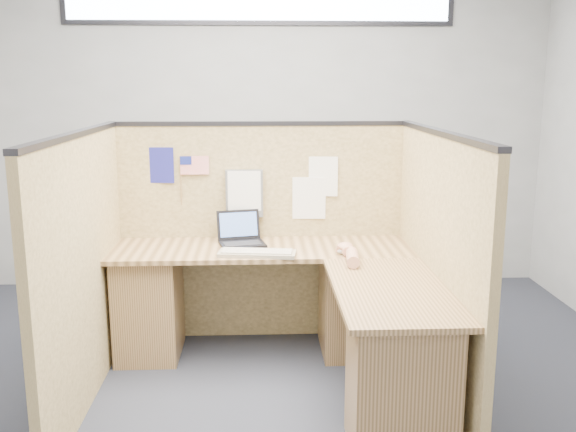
{
  "coord_description": "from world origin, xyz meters",
  "views": [
    {
      "loc": [
        -0.01,
        -3.39,
        1.79
      ],
      "look_at": [
        0.16,
        0.5,
        0.97
      ],
      "focal_mm": 40.0,
      "sensor_mm": 36.0,
      "label": 1
    }
  ],
  "objects_px": {
    "laptop": "(243,236)",
    "keyboard": "(257,253)",
    "l_desk": "(293,317)",
    "mouse": "(345,250)"
  },
  "relations": [
    {
      "from": "laptop",
      "to": "keyboard",
      "type": "xyz_separation_m",
      "value": [
        0.1,
        -0.31,
        -0.04
      ]
    },
    {
      "from": "l_desk",
      "to": "mouse",
      "type": "bearing_deg",
      "value": 30.4
    },
    {
      "from": "l_desk",
      "to": "laptop",
      "type": "xyz_separation_m",
      "value": [
        -0.31,
        0.5,
        0.39
      ]
    },
    {
      "from": "laptop",
      "to": "keyboard",
      "type": "relative_size",
      "value": 0.67
    },
    {
      "from": "laptop",
      "to": "mouse",
      "type": "bearing_deg",
      "value": -37.85
    },
    {
      "from": "laptop",
      "to": "keyboard",
      "type": "distance_m",
      "value": 0.33
    },
    {
      "from": "l_desk",
      "to": "keyboard",
      "type": "relative_size",
      "value": 3.91
    },
    {
      "from": "mouse",
      "to": "laptop",
      "type": "bearing_deg",
      "value": 154.95
    },
    {
      "from": "keyboard",
      "to": "mouse",
      "type": "distance_m",
      "value": 0.55
    },
    {
      "from": "l_desk",
      "to": "keyboard",
      "type": "distance_m",
      "value": 0.45
    }
  ]
}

